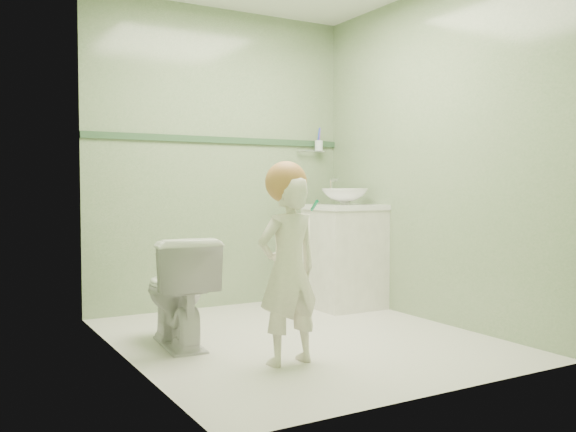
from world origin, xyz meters
TOP-DOWN VIEW (x-y plane):
  - ground at (0.00, 0.00)m, footprint 2.50×2.50m
  - room_shell at (0.00, 0.00)m, footprint 2.50×2.54m
  - trim_stripe at (0.00, 1.24)m, footprint 2.20×0.02m
  - vanity at (0.84, 0.70)m, footprint 0.52×0.50m
  - counter at (0.84, 0.70)m, footprint 0.54×0.52m
  - basin at (0.84, 0.70)m, footprint 0.37×0.37m
  - faucet at (0.84, 0.89)m, footprint 0.03×0.13m
  - cup_holder at (0.89, 1.18)m, footprint 0.26×0.07m
  - toilet at (-0.74, 0.21)m, footprint 0.43×0.69m
  - toddler at (-0.35, -0.46)m, footprint 0.39×0.28m
  - hair_cap at (-0.35, -0.44)m, footprint 0.23×0.23m
  - teal_toothbrush at (-0.27, -0.58)m, footprint 0.11×0.14m

SIDE VIEW (x-z plane):
  - ground at x=0.00m, z-range 0.00..0.00m
  - toilet at x=-0.74m, z-range 0.00..0.67m
  - vanity at x=0.84m, z-range 0.00..0.80m
  - toddler at x=-0.35m, z-range 0.00..1.03m
  - counter at x=0.84m, z-range 0.79..0.83m
  - teal_toothbrush at x=-0.27m, z-range 0.84..0.92m
  - basin at x=0.84m, z-range 0.83..0.96m
  - faucet at x=0.84m, z-range 0.88..1.06m
  - hair_cap at x=-0.35m, z-range 0.88..1.11m
  - room_shell at x=0.00m, z-range 0.00..2.40m
  - cup_holder at x=0.89m, z-range 1.22..1.44m
  - trim_stripe at x=0.00m, z-range 1.33..1.38m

